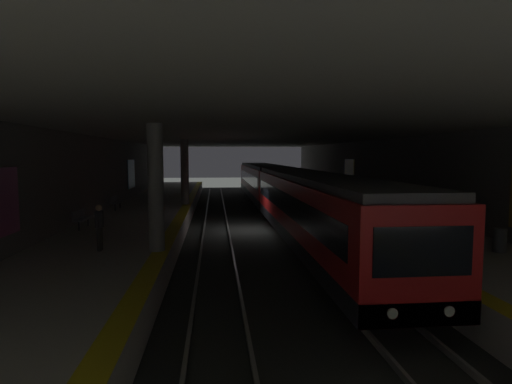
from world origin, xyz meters
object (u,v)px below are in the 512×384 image
Objects in this scene: bench_right_mid at (116,201)px; trash_bin at (500,240)px; pillar_near at (156,188)px; bench_right_near at (81,217)px; person_walking_mid at (156,187)px; person_waiting_near at (320,190)px; person_boarding at (99,226)px; metro_train at (279,191)px; pillar_far at (185,172)px; person_standing_far at (308,182)px; bench_left_mid at (339,189)px; backpack_on_floor at (428,221)px; suitcase_rolling at (150,200)px.

bench_right_mid is 21.18m from trash_bin.
bench_right_mid reaches higher than trash_bin.
pillar_near reaches higher than bench_right_near.
trash_bin is at bearing -143.78° from person_walking_mid.
bench_right_mid is 0.98× the size of person_waiting_near.
person_boarding is (-4.87, -2.13, 0.38)m from bench_right_near.
pillar_near is 15.00m from metro_train.
person_walking_mid is at bearing -6.81° from bench_right_near.
pillar_far is 5.11m from bench_right_mid.
pillar_far is at bearing 131.72° from person_standing_far.
bench_right_mid is at bearing 50.47° from trash_bin.
pillar_far is at bearing 114.48° from bench_left_mid.
backpack_on_floor is (4.43, -12.63, -2.08)m from pillar_near.
bench_right_mid is at bearing 115.73° from bench_left_mid.
person_walking_mid is at bearing 2.39° from suitcase_rolling.
person_standing_far is (24.31, -11.10, -1.43)m from pillar_near.
trash_bin is (-1.65, -14.21, -0.48)m from person_boarding.
bench_left_mid is 1.04× the size of person_walking_mid.
backpack_on_floor is (4.21, -14.69, -0.71)m from person_boarding.
person_standing_far is at bearing -24.55° from pillar_near.
person_waiting_near is 1.73× the size of suitcase_rolling.
person_walking_mid is at bearing 36.22° from trash_bin.
pillar_near reaches higher than backpack_on_floor.
pillar_far is 2.68× the size of bench_left_mid.
backpack_on_floor is at bearing -74.01° from person_boarding.
person_waiting_near is at bearing -109.50° from person_walking_mid.
pillar_near is 2.73× the size of person_boarding.
metro_train is 15.76m from person_boarding.
bench_right_mid reaches higher than backpack_on_floor.
pillar_far reaches higher than bench_right_near.
trash_bin is at bearing -111.77° from bench_right_near.
pillar_far is 4.55× the size of suitcase_rolling.
person_boarding reaches higher than trash_bin.
bench_left_mid reaches higher than trash_bin.
pillar_near is 14.49m from suitcase_rolling.
person_waiting_near is 1.10× the size of person_standing_far.
pillar_near is 0.11× the size of metro_train.
person_walking_mid reaches higher than bench_right_near.
pillar_far is 2.68× the size of bench_right_near.
bench_right_mid is (-2.36, 4.18, -1.75)m from pillar_far.
bench_right_near and bench_right_mid have the same top height.
person_walking_mid is at bearing 95.95° from bench_left_mid.
pillar_far is 9.77m from person_waiting_near.
bench_left_mid is (6.85, -6.33, -0.45)m from metro_train.
bench_left_mid is 4.25× the size of backpack_on_floor.
person_standing_far reaches higher than trash_bin.
bench_left_mid is 18.95m from bench_right_mid.
person_standing_far is (12.25, -15.29, 0.32)m from bench_right_mid.
person_waiting_near is 18.35m from person_boarding.
bench_left_mid is 2.00× the size of trash_bin.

